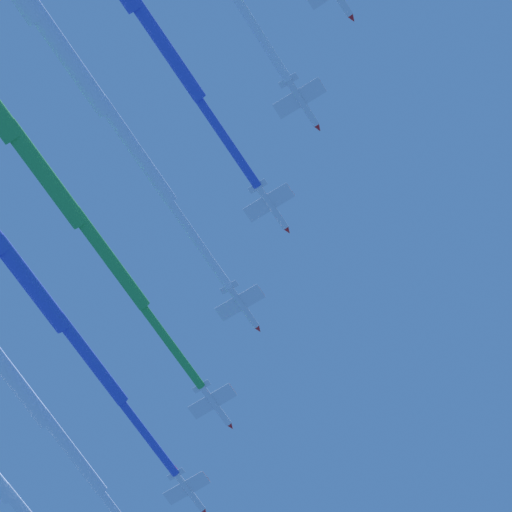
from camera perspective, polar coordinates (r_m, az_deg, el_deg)
The scene contains 4 objects.
jet_port_inner at distance 208.02m, azimuth -11.41°, elevation -5.72°, with size 56.50×53.42×3.77m.
jet_starboard_inner at distance 200.56m, azimuth -10.74°, elevation -1.15°, with size 56.97×55.27×3.69m.
jet_port_mid at distance 193.44m, azimuth -10.13°, elevation 4.01°, with size 59.29×57.70×3.69m.
jet_starboard_mid at distance 190.67m, azimuth -8.98°, elevation 9.36°, with size 60.55×58.17×3.75m.
Camera 1 is at (-61.93, 11.45, -27.98)m, focal length 84.67 mm.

